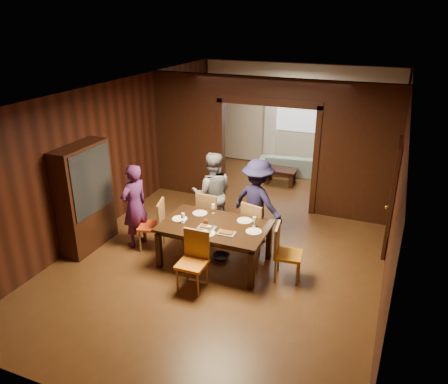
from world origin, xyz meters
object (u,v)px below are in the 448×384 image
at_px(person_purple, 134,206).
at_px(chair_near, 192,262).
at_px(chair_left, 151,225).
at_px(coffee_table, 281,176).
at_px(person_navy, 258,202).
at_px(dining_table, 215,244).
at_px(sofa, 293,164).
at_px(chair_far_r, 257,225).
at_px(chair_far_l, 211,214).
at_px(person_grey, 212,194).
at_px(chair_right, 288,253).
at_px(hutch, 85,198).

xyz_separation_m(person_purple, chair_near, (1.63, -0.91, -0.32)).
bearing_deg(chair_left, coffee_table, 146.03).
relative_size(person_navy, dining_table, 0.90).
xyz_separation_m(person_purple, sofa, (1.82, 4.97, -0.53)).
relative_size(sofa, dining_table, 1.01).
bearing_deg(coffee_table, chair_far_r, -82.17).
distance_m(dining_table, chair_left, 1.32).
relative_size(chair_far_l, chair_near, 1.00).
xyz_separation_m(chair_far_r, chair_near, (-0.55, -1.62, 0.00)).
bearing_deg(chair_far_l, chair_near, 106.21).
bearing_deg(person_grey, chair_far_l, 80.38).
bearing_deg(coffee_table, sofa, 82.53).
distance_m(person_purple, chair_left, 0.47).
height_order(chair_right, chair_far_r, same).
height_order(person_purple, person_grey, person_grey).
bearing_deg(person_grey, person_purple, 16.68).
height_order(person_navy, chair_near, person_navy).
distance_m(person_purple, chair_near, 1.89).
xyz_separation_m(person_navy, chair_far_r, (0.09, -0.27, -0.35)).
distance_m(coffee_table, chair_left, 4.37).
relative_size(person_purple, chair_far_l, 1.66).
relative_size(person_navy, chair_right, 1.72).
xyz_separation_m(person_navy, chair_far_l, (-0.90, -0.15, -0.35)).
height_order(coffee_table, chair_far_r, chair_far_r).
xyz_separation_m(dining_table, chair_left, (-1.32, 0.05, 0.10)).
relative_size(chair_right, hutch, 0.48).
bearing_deg(person_grey, person_navy, 155.16).
bearing_deg(person_navy, chair_left, 49.53).
xyz_separation_m(chair_right, hutch, (-3.77, -0.34, 0.52)).
bearing_deg(chair_far_l, person_purple, 37.59).
distance_m(person_grey, sofa, 4.06).
bearing_deg(person_grey, chair_left, 27.08).
bearing_deg(sofa, chair_far_l, 73.99).
xyz_separation_m(chair_left, hutch, (-1.14, -0.37, 0.52)).
bearing_deg(sofa, person_navy, 86.59).
bearing_deg(person_navy, chair_right, 150.18).
height_order(chair_right, chair_far_l, same).
height_order(sofa, chair_far_l, chair_far_l).
bearing_deg(person_grey, hutch, 11.09).
relative_size(dining_table, coffee_table, 2.31).
relative_size(sofa, chair_far_r, 1.92).
height_order(person_grey, person_navy, person_grey).
bearing_deg(chair_left, chair_right, 73.48).
xyz_separation_m(person_grey, chair_right, (1.83, -1.05, -0.36)).
bearing_deg(sofa, hutch, 56.62).
xyz_separation_m(dining_table, coffee_table, (0.05, 4.19, -0.18)).
bearing_deg(chair_right, hutch, 87.84).
bearing_deg(person_purple, chair_far_l, 141.78).
xyz_separation_m(coffee_table, hutch, (-2.51, -4.52, 0.80)).
relative_size(sofa, coffee_table, 2.33).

